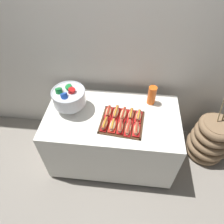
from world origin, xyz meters
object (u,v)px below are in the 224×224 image
hot_dog_6 (116,113)px  punch_bowl (69,97)px  hot_dog_1 (113,125)px  cup_stack (152,95)px  buffet_table (112,137)px  hot_dog_3 (128,128)px  hot_dog_8 (131,115)px  serving_tray (122,122)px  hot_dog_4 (136,129)px  hot_dog_0 (105,124)px  hot_dog_2 (120,127)px  hot_dog_9 (138,116)px  hot_dog_5 (108,112)px  hot_dog_7 (123,114)px  floor_vase (209,139)px

hot_dog_6 → punch_bowl: 0.49m
hot_dog_1 → cup_stack: bearing=46.8°
buffet_table → hot_dog_3: (0.17, -0.17, 0.39)m
hot_dog_8 → punch_bowl: 0.63m
serving_tray → hot_dog_4: 0.17m
hot_dog_0 → hot_dog_1: size_ratio=1.03×
hot_dog_2 → punch_bowl: punch_bowl is taller
hot_dog_0 → hot_dog_9: hot_dog_0 is taller
hot_dog_4 → punch_bowl: bearing=161.1°
hot_dog_0 → hot_dog_6: (0.09, 0.16, -0.00)m
hot_dog_4 → hot_dog_2: bearing=174.8°
serving_tray → hot_dog_0: 0.17m
hot_dog_3 → hot_dog_5: bearing=138.5°
hot_dog_1 → punch_bowl: size_ratio=0.48×
hot_dog_8 → punch_bowl: bearing=174.4°
hot_dog_2 → hot_dog_6: 0.18m
cup_stack → hot_dog_0: bearing=-139.0°
hot_dog_0 → punch_bowl: punch_bowl is taller
cup_stack → hot_dog_7: bearing=-140.0°
hot_dog_5 → hot_dog_7: (0.15, -0.01, 0.00)m
hot_dog_5 → hot_dog_9: (0.30, -0.03, 0.00)m
hot_dog_3 → punch_bowl: size_ratio=0.57×
hot_dog_1 → hot_dog_5: 0.18m
hot_dog_2 → hot_dog_5: (-0.13, 0.18, -0.00)m
cup_stack → hot_dog_3: bearing=-118.2°
serving_tray → hot_dog_7: (0.01, 0.08, 0.03)m
serving_tray → hot_dog_3: 0.12m
hot_dog_0 → hot_dog_4: size_ratio=1.05×
hot_dog_0 → hot_dog_4: bearing=-5.2°
hot_dog_1 → hot_dog_9: (0.24, 0.14, -0.00)m
hot_dog_6 → hot_dog_8: size_ratio=1.16×
hot_dog_2 → hot_dog_4: (0.15, -0.01, -0.00)m
hot_dog_7 → hot_dog_9: 0.15m
hot_dog_0 → hot_dog_4: 0.30m
buffet_table → hot_dog_0: (-0.05, -0.15, 0.39)m
hot_dog_4 → hot_dog_1: bearing=174.8°
hot_dog_6 → hot_dog_8: (0.15, -0.01, 0.00)m
hot_dog_4 → punch_bowl: 0.73m
hot_dog_1 → hot_dog_4: 0.23m
buffet_table → hot_dog_6: size_ratio=7.36×
hot_dog_3 → hot_dog_8: (0.02, 0.16, 0.00)m
buffet_table → floor_vase: (1.14, 0.18, -0.12)m
floor_vase → hot_dog_9: size_ratio=6.81×
hot_dog_1 → hot_dog_9: bearing=31.0°
hot_dog_3 → hot_dog_2: bearing=174.8°
hot_dog_2 → serving_tray: bearing=84.8°
hot_dog_3 → hot_dog_8: hot_dog_8 is taller
hot_dog_4 → serving_tray: bearing=145.9°
serving_tray → hot_dog_3: size_ratio=2.31×
hot_dog_4 → hot_dog_8: 0.18m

